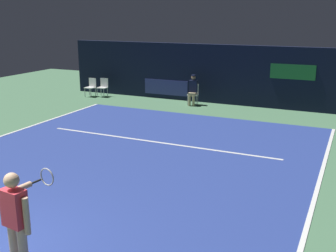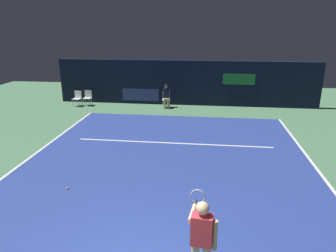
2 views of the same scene
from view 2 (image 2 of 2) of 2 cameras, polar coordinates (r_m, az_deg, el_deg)
name	(u,v)px [view 2 (image 2 of 2)]	position (r m, az deg, el deg)	size (l,w,h in m)	color
ground_plane	(167,166)	(10.45, -0.24, -7.40)	(30.15, 30.15, 0.00)	#4C7A56
court_surface	(167,166)	(10.45, -0.24, -7.37)	(9.92, 12.12, 0.01)	navy
line_sideline_left	(321,174)	(11.02, 26.27, -7.92)	(0.10, 12.12, 0.01)	white
line_sideline_right	(29,158)	(12.04, -24.21, -5.46)	(0.10, 12.12, 0.01)	white
line_service	(173,143)	(12.38, 1.01, -3.17)	(7.74, 0.10, 0.01)	white
back_wall	(185,83)	(18.33, 3.21, 7.91)	(15.20, 0.33, 2.60)	black
tennis_player	(202,239)	(5.68, 6.19, -20.01)	(0.52, 0.98, 1.73)	#DBAD89
line_judge_on_chair	(166,96)	(17.68, -0.31, 5.55)	(0.49, 0.57, 1.32)	white
courtside_chair_near	(88,97)	(18.87, -14.56, 5.19)	(0.45, 0.42, 0.88)	white
courtside_chair_far	(77,98)	(18.87, -16.34, 5.04)	(0.48, 0.45, 0.88)	white
tennis_ball	(67,188)	(9.49, -18.04, -10.82)	(0.07, 0.07, 0.07)	#CCE033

